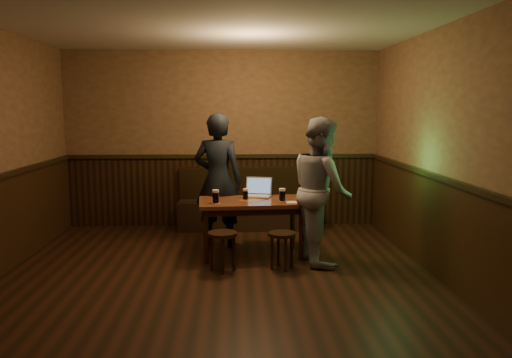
{
  "coord_description": "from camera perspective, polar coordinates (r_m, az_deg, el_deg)",
  "views": [
    {
      "loc": [
        0.2,
        -5.03,
        1.88
      ],
      "look_at": [
        0.46,
        1.17,
        1.01
      ],
      "focal_mm": 35.0,
      "sensor_mm": 36.0,
      "label": 1
    }
  ],
  "objects": [
    {
      "name": "room",
      "position": [
        5.3,
        -4.53,
        0.57
      ],
      "size": [
        5.04,
        6.04,
        2.84
      ],
      "color": "black",
      "rests_on": "ground"
    },
    {
      "name": "bench",
      "position": [
        7.94,
        -0.85,
        -3.4
      ],
      "size": [
        2.2,
        0.5,
        0.95
      ],
      "color": "black",
      "rests_on": "ground"
    },
    {
      "name": "pub_table",
      "position": [
        6.43,
        -0.5,
        -3.27
      ],
      "size": [
        1.39,
        0.86,
        0.72
      ],
      "rotation": [
        0.0,
        0.0,
        0.07
      ],
      "color": "#4F2616",
      "rests_on": "ground"
    },
    {
      "name": "stool_left",
      "position": [
        5.86,
        -3.85,
        -6.97
      ],
      "size": [
        0.34,
        0.34,
        0.46
      ],
      "rotation": [
        0.0,
        0.0,
        -0.0
      ],
      "color": "black",
      "rests_on": "ground"
    },
    {
      "name": "stool_right",
      "position": [
        5.93,
        2.98,
        -6.95
      ],
      "size": [
        0.4,
        0.4,
        0.44
      ],
      "rotation": [
        0.0,
        0.0,
        0.27
      ],
      "color": "black",
      "rests_on": "ground"
    },
    {
      "name": "pint_left",
      "position": [
        6.22,
        -4.62,
        -2.0
      ],
      "size": [
        0.11,
        0.11,
        0.17
      ],
      "color": "#9B3013",
      "rests_on": "pub_table"
    },
    {
      "name": "pint_mid",
      "position": [
        6.44,
        -1.21,
        -1.74
      ],
      "size": [
        0.09,
        0.09,
        0.14
      ],
      "color": "#9B3013",
      "rests_on": "pub_table"
    },
    {
      "name": "pint_right",
      "position": [
        6.34,
        3.01,
        -1.81
      ],
      "size": [
        0.11,
        0.11,
        0.17
      ],
      "color": "#9B3013",
      "rests_on": "pub_table"
    },
    {
      "name": "laptop",
      "position": [
        6.69,
        0.2,
        -1.44
      ],
      "size": [
        0.42,
        0.37,
        0.25
      ],
      "rotation": [
        0.0,
        0.0,
        -0.26
      ],
      "color": "silver",
      "rests_on": "pub_table"
    },
    {
      "name": "menu",
      "position": [
        6.29,
        4.48,
        -2.65
      ],
      "size": [
        0.23,
        0.16,
        0.0
      ],
      "primitive_type": "cube",
      "rotation": [
        0.0,
        0.0,
        -0.04
      ],
      "color": "silver",
      "rests_on": "pub_table"
    },
    {
      "name": "person_suit",
      "position": [
        6.83,
        -4.35,
        -0.13
      ],
      "size": [
        0.75,
        0.58,
        1.84
      ],
      "primitive_type": "imported",
      "rotation": [
        0.0,
        0.0,
        2.91
      ],
      "color": "black",
      "rests_on": "ground"
    },
    {
      "name": "person_grey",
      "position": [
        6.17,
        7.5,
        -1.25
      ],
      "size": [
        0.79,
        0.96,
        1.79
      ],
      "primitive_type": "imported",
      "rotation": [
        0.0,
        0.0,
        1.71
      ],
      "color": "gray",
      "rests_on": "ground"
    }
  ]
}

